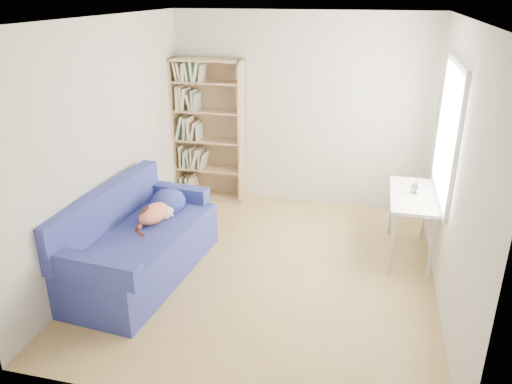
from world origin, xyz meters
TOP-DOWN VIEW (x-y plane):
  - ground at (0.00, 0.00)m, footprint 4.00×4.00m
  - room_shell at (0.10, 0.03)m, footprint 3.54×4.04m
  - sofa at (-1.31, -0.38)m, footprint 1.09×2.01m
  - bookshelf at (-1.25, 1.83)m, footprint 0.99×0.31m
  - desk at (1.48, 0.72)m, footprint 0.50×1.08m
  - pen_cup at (1.48, 0.76)m, footprint 0.08×0.08m

SIDE VIEW (x-z plane):
  - ground at x=0.00m, z-range 0.00..0.00m
  - sofa at x=-1.31m, z-range -0.11..0.84m
  - desk at x=1.48m, z-range 0.29..1.04m
  - pen_cup at x=1.48m, z-range 0.73..0.88m
  - bookshelf at x=-1.25m, z-range -0.08..1.90m
  - room_shell at x=0.10m, z-range 0.33..2.95m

